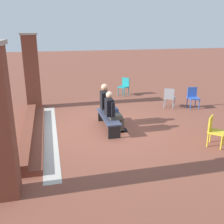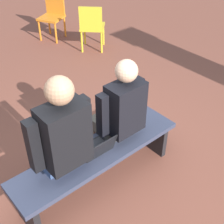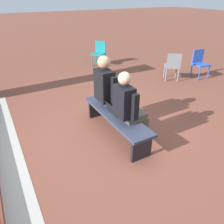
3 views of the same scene
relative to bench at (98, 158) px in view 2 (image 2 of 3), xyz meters
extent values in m
plane|color=brown|center=(0.08, 0.08, -0.35)|extent=(60.00, 60.00, 0.00)
cube|color=#33384C|center=(0.00, 0.00, 0.07)|extent=(1.80, 0.44, 0.05)
cube|color=black|center=(-0.80, 0.00, -0.15)|extent=(0.06, 0.37, 0.40)
cube|color=black|center=(0.80, 0.00, -0.15)|extent=(0.06, 0.37, 0.40)
cube|color=#4C473D|center=(-0.31, -0.17, 0.15)|extent=(0.32, 0.37, 0.13)
cube|color=#4C473D|center=(-0.40, -0.35, -0.13)|extent=(0.10, 0.11, 0.45)
cube|color=black|center=(-0.40, -0.41, -0.32)|extent=(0.10, 0.22, 0.07)
cube|color=#4C473D|center=(-0.23, -0.35, -0.13)|extent=(0.10, 0.11, 0.45)
cube|color=black|center=(-0.23, -0.41, -0.32)|extent=(0.10, 0.22, 0.07)
cube|color=black|center=(-0.31, 0.04, 0.48)|extent=(0.36, 0.22, 0.52)
cube|color=navy|center=(-0.31, -0.08, 0.44)|extent=(0.05, 0.01, 0.31)
cube|color=black|center=(-0.54, -0.03, 0.46)|extent=(0.08, 0.09, 0.45)
cube|color=black|center=(-0.09, -0.03, 0.46)|extent=(0.08, 0.09, 0.45)
sphere|color=#DBAD89|center=(-0.31, 0.04, 0.87)|extent=(0.21, 0.21, 0.21)
cube|color=#384C75|center=(0.37, -0.19, 0.16)|extent=(0.35, 0.41, 0.15)
cube|color=#384C75|center=(0.27, -0.39, -0.13)|extent=(0.11, 0.12, 0.45)
cube|color=black|center=(0.27, -0.46, -0.32)|extent=(0.11, 0.25, 0.07)
cube|color=#384C75|center=(0.46, -0.39, -0.13)|extent=(0.11, 0.12, 0.45)
cube|color=black|center=(0.46, -0.46, -0.32)|extent=(0.11, 0.25, 0.07)
cube|color=black|center=(0.37, 0.04, 0.52)|extent=(0.39, 0.25, 0.58)
cube|color=black|center=(0.12, -0.03, 0.50)|extent=(0.09, 0.10, 0.49)
cube|color=black|center=(0.61, -0.03, 0.50)|extent=(0.09, 0.10, 0.49)
sphere|color=tan|center=(0.37, 0.04, 0.96)|extent=(0.23, 0.23, 0.23)
cube|color=black|center=(0.02, -0.04, 0.11)|extent=(0.32, 0.22, 0.02)
cube|color=#2D2D33|center=(0.02, -0.05, 0.12)|extent=(0.29, 0.15, 0.00)
cube|color=black|center=(0.02, 0.10, 0.21)|extent=(0.32, 0.07, 0.19)
cube|color=#33519E|center=(0.02, 0.09, 0.21)|extent=(0.28, 0.06, 0.17)
cube|color=gold|center=(-1.97, -2.63, 0.07)|extent=(0.59, 0.59, 0.04)
cube|color=gold|center=(-1.84, -2.49, 0.29)|extent=(0.31, 0.31, 0.40)
cylinder|color=gold|center=(-2.22, -2.63, -0.15)|extent=(0.04, 0.04, 0.40)
cylinder|color=gold|center=(-1.97, -2.88, -0.15)|extent=(0.04, 0.04, 0.40)
cylinder|color=gold|center=(-1.97, -2.37, -0.15)|extent=(0.04, 0.04, 0.40)
cylinder|color=gold|center=(-1.72, -2.63, -0.15)|extent=(0.04, 0.04, 0.40)
cube|color=orange|center=(-1.64, -3.51, 0.07)|extent=(0.57, 0.57, 0.04)
cube|color=orange|center=(-1.81, -3.60, 0.29)|extent=(0.22, 0.37, 0.40)
cylinder|color=orange|center=(-1.40, -3.59, -0.15)|extent=(0.04, 0.04, 0.40)
cylinder|color=orange|center=(-1.57, -3.27, -0.15)|extent=(0.04, 0.04, 0.40)
cylinder|color=orange|center=(-1.72, -3.75, -0.15)|extent=(0.04, 0.04, 0.40)
cylinder|color=orange|center=(-1.89, -3.44, -0.15)|extent=(0.04, 0.04, 0.40)
camera|label=1|loc=(-7.81, 1.76, 2.82)|focal=42.00mm
camera|label=2|loc=(1.33, 1.76, 2.19)|focal=50.00mm
camera|label=3|loc=(-2.97, 1.76, 2.03)|focal=35.00mm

